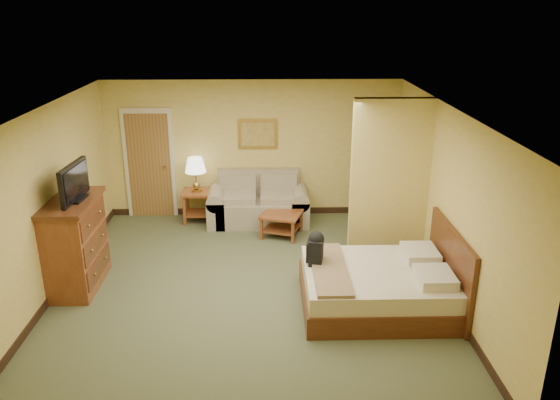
{
  "coord_description": "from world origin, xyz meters",
  "views": [
    {
      "loc": [
        0.27,
        -7.0,
        3.91
      ],
      "look_at": [
        0.46,
        0.6,
        1.15
      ],
      "focal_mm": 35.0,
      "sensor_mm": 36.0,
      "label": 1
    }
  ],
  "objects_px": {
    "bed": "(382,286)",
    "loveseat": "(258,206)",
    "coffee_table": "(282,219)",
    "dresser": "(75,244)"
  },
  "relations": [
    {
      "from": "bed",
      "to": "loveseat",
      "type": "bearing_deg",
      "value": 119.15
    },
    {
      "from": "loveseat",
      "to": "coffee_table",
      "type": "height_order",
      "value": "loveseat"
    },
    {
      "from": "loveseat",
      "to": "dresser",
      "type": "height_order",
      "value": "dresser"
    },
    {
      "from": "bed",
      "to": "dresser",
      "type": "bearing_deg",
      "value": 171.28
    },
    {
      "from": "coffee_table",
      "to": "bed",
      "type": "xyz_separation_m",
      "value": [
        1.3,
        -2.42,
        -0.0
      ]
    },
    {
      "from": "bed",
      "to": "coffee_table",
      "type": "bearing_deg",
      "value": 118.18
    },
    {
      "from": "loveseat",
      "to": "dresser",
      "type": "distance_m",
      "value": 3.55
    },
    {
      "from": "coffee_table",
      "to": "dresser",
      "type": "xyz_separation_m",
      "value": [
        -2.99,
        -1.77,
        0.37
      ]
    },
    {
      "from": "coffee_table",
      "to": "bed",
      "type": "bearing_deg",
      "value": -61.82
    },
    {
      "from": "loveseat",
      "to": "dresser",
      "type": "relative_size",
      "value": 1.4
    }
  ]
}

